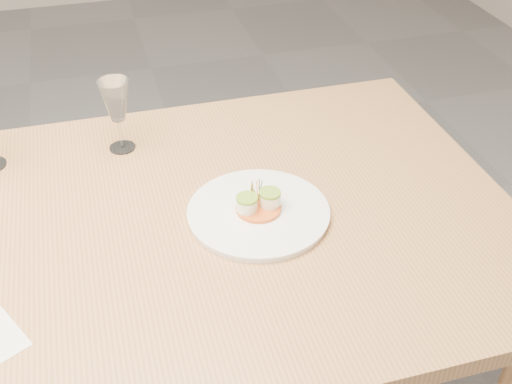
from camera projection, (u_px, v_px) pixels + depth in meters
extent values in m
cylinder|color=tan|center=(362.00, 207.00, 2.06)|extent=(0.07, 0.07, 0.71)
cylinder|color=white|center=(258.00, 213.00, 1.39)|extent=(0.30, 0.30, 0.01)
cylinder|color=white|center=(259.00, 211.00, 1.38)|extent=(0.31, 0.31, 0.01)
cylinder|color=orange|center=(259.00, 209.00, 1.38)|extent=(0.10, 0.10, 0.01)
cylinder|color=#FFF7D0|center=(247.00, 204.00, 1.36)|extent=(0.05, 0.05, 0.03)
cylinder|color=#FFF7D0|center=(270.00, 199.00, 1.38)|extent=(0.05, 0.05, 0.03)
cylinder|color=#87AF30|center=(247.00, 198.00, 1.35)|extent=(0.05, 0.05, 0.01)
cylinder|color=#87AF30|center=(270.00, 193.00, 1.37)|extent=(0.05, 0.05, 0.01)
cylinder|color=tan|center=(292.00, 219.00, 1.36)|extent=(0.05, 0.05, 0.00)
cylinder|color=white|center=(122.00, 147.00, 1.61)|extent=(0.07, 0.07, 0.00)
cylinder|color=white|center=(120.00, 133.00, 1.58)|extent=(0.01, 0.01, 0.08)
cone|color=white|center=(116.00, 101.00, 1.53)|extent=(0.07, 0.07, 0.10)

